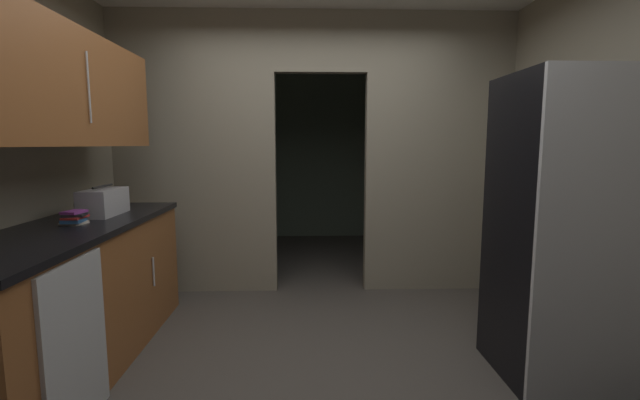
% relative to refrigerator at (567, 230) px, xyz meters
% --- Properties ---
extents(ground, '(20.00, 20.00, 0.00)m').
position_rel_refrigerator_xyz_m(ground, '(-1.50, 0.09, -0.92)').
color(ground, '#47423D').
extents(kitchen_partition, '(3.79, 0.12, 2.66)m').
position_rel_refrigerator_xyz_m(kitchen_partition, '(-1.52, 1.66, 0.47)').
color(kitchen_partition, gray).
rests_on(kitchen_partition, ground).
extents(adjoining_room_shell, '(3.79, 2.58, 2.66)m').
position_rel_refrigerator_xyz_m(adjoining_room_shell, '(-1.50, 3.47, 0.41)').
color(adjoining_room_shell, slate).
rests_on(adjoining_room_shell, ground).
extents(refrigerator, '(0.75, 0.72, 1.85)m').
position_rel_refrigerator_xyz_m(refrigerator, '(0.00, 0.00, 0.00)').
color(refrigerator, black).
rests_on(refrigerator, ground).
extents(lower_cabinet_run, '(0.69, 2.18, 0.93)m').
position_rel_refrigerator_xyz_m(lower_cabinet_run, '(-3.06, 0.17, -0.46)').
color(lower_cabinet_run, brown).
rests_on(lower_cabinet_run, ground).
extents(dishwasher, '(0.02, 0.56, 0.87)m').
position_rel_refrigerator_xyz_m(dishwasher, '(-2.72, -0.44, -0.49)').
color(dishwasher, '#B7BABC').
rests_on(dishwasher, ground).
extents(upper_cabinet_counterside, '(0.36, 1.96, 0.70)m').
position_rel_refrigerator_xyz_m(upper_cabinet_counterside, '(-3.06, 0.17, 0.85)').
color(upper_cabinet_counterside, brown).
extents(boombox, '(0.21, 0.41, 0.22)m').
position_rel_refrigerator_xyz_m(boombox, '(-3.03, 0.59, 0.10)').
color(boombox, '#B2B2B7').
rests_on(boombox, lower_cabinet_run).
extents(book_stack, '(0.16, 0.16, 0.09)m').
position_rel_refrigerator_xyz_m(book_stack, '(-3.04, 0.22, 0.05)').
color(book_stack, beige).
rests_on(book_stack, lower_cabinet_run).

